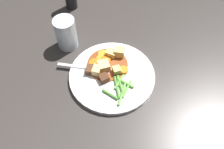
{
  "coord_description": "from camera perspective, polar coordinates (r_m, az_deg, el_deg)",
  "views": [
    {
      "loc": [
        -0.42,
        0.06,
        0.62
      ],
      "look_at": [
        0.0,
        0.0,
        0.01
      ],
      "focal_mm": 38.14,
      "sensor_mm": 36.0,
      "label": 1
    }
  ],
  "objects": [
    {
      "name": "carrot_slice_0",
      "position": [
        0.76,
        -4.22,
        2.65
      ],
      "size": [
        0.04,
        0.04,
        0.01
      ],
      "primitive_type": "cylinder",
      "rotation": [
        0.0,
        0.0,
        3.61
      ],
      "color": "orange",
      "rests_on": "dinner_plate"
    },
    {
      "name": "meat_chunk_1",
      "position": [
        0.72,
        -1.95,
        -0.87
      ],
      "size": [
        0.03,
        0.03,
        0.02
      ],
      "primitive_type": "cube",
      "rotation": [
        0.0,
        0.0,
        0.32
      ],
      "color": "#4C2B19",
      "rests_on": "dinner_plate"
    },
    {
      "name": "carrot_slice_5",
      "position": [
        0.75,
        -4.9,
        1.92
      ],
      "size": [
        0.03,
        0.03,
        0.01
      ],
      "primitive_type": "cylinder",
      "rotation": [
        0.0,
        0.0,
        2.35
      ],
      "color": "orange",
      "rests_on": "dinner_plate"
    },
    {
      "name": "carrot_slice_1",
      "position": [
        0.78,
        -2.22,
        4.9
      ],
      "size": [
        0.04,
        0.04,
        0.01
      ],
      "primitive_type": "cylinder",
      "rotation": [
        0.0,
        0.0,
        1.03
      ],
      "color": "orange",
      "rests_on": "dinner_plate"
    },
    {
      "name": "carrot_slice_6",
      "position": [
        0.75,
        -2.88,
        2.57
      ],
      "size": [
        0.03,
        0.03,
        0.01
      ],
      "primitive_type": "cylinder",
      "rotation": [
        0.0,
        0.0,
        6.13
      ],
      "color": "orange",
      "rests_on": "dinner_plate"
    },
    {
      "name": "potato_chunk_3",
      "position": [
        0.78,
        -0.21,
        5.09
      ],
      "size": [
        0.04,
        0.04,
        0.02
      ],
      "primitive_type": "cube",
      "rotation": [
        0.0,
        0.0,
        2.58
      ],
      "color": "#DBBC6B",
      "rests_on": "dinner_plate"
    },
    {
      "name": "carrot_slice_4",
      "position": [
        0.77,
        -2.66,
        3.83
      ],
      "size": [
        0.04,
        0.04,
        0.01
      ],
      "primitive_type": "cylinder",
      "rotation": [
        0.0,
        0.0,
        1.92
      ],
      "color": "orange",
      "rests_on": "dinner_plate"
    },
    {
      "name": "carrot_slice_2",
      "position": [
        0.74,
        2.8,
        0.99
      ],
      "size": [
        0.03,
        0.03,
        0.01
      ],
      "primitive_type": "cylinder",
      "rotation": [
        0.0,
        0.0,
        3.44
      ],
      "color": "orange",
      "rests_on": "dinner_plate"
    },
    {
      "name": "meat_chunk_0",
      "position": [
        0.74,
        -5.17,
        1.17
      ],
      "size": [
        0.04,
        0.03,
        0.02
      ],
      "primitive_type": "cube",
      "rotation": [
        0.0,
        0.0,
        4.46
      ],
      "color": "#56331E",
      "rests_on": "dinner_plate"
    },
    {
      "name": "green_bean_4",
      "position": [
        0.72,
        2.04,
        -1.24
      ],
      "size": [
        0.06,
        0.05,
        0.01
      ],
      "primitive_type": "cylinder",
      "rotation": [
        0.0,
        1.57,
        -0.63
      ],
      "color": "#66AD42",
      "rests_on": "dinner_plate"
    },
    {
      "name": "green_bean_3",
      "position": [
        0.7,
        2.4,
        -4.69
      ],
      "size": [
        0.07,
        0.04,
        0.01
      ],
      "primitive_type": "cylinder",
      "rotation": [
        0.0,
        1.57,
        -0.43
      ],
      "color": "#66AD42",
      "rests_on": "dinner_plate"
    },
    {
      "name": "green_bean_5",
      "position": [
        0.71,
        3.6,
        -3.41
      ],
      "size": [
        0.06,
        0.04,
        0.01
      ],
      "primitive_type": "cylinder",
      "rotation": [
        0.0,
        1.57,
        -0.59
      ],
      "color": "#66AD42",
      "rests_on": "dinner_plate"
    },
    {
      "name": "green_bean_6",
      "position": [
        0.71,
        1.15,
        -3.05
      ],
      "size": [
        0.08,
        0.01,
        0.01
      ],
      "primitive_type": "cylinder",
      "rotation": [
        0.0,
        1.57,
        0.03
      ],
      "color": "#4C8E33",
      "rests_on": "dinner_plate"
    },
    {
      "name": "ground_plane",
      "position": [
        0.75,
        0.0,
        -0.65
      ],
      "size": [
        3.0,
        3.0,
        0.0
      ],
      "primitive_type": "plane",
      "color": "#383330"
    },
    {
      "name": "potato_chunk_2",
      "position": [
        0.73,
        1.11,
        1.01
      ],
      "size": [
        0.03,
        0.03,
        0.02
      ],
      "primitive_type": "cube",
      "rotation": [
        0.0,
        0.0,
        4.87
      ],
      "color": "#DBBC6B",
      "rests_on": "dinner_plate"
    },
    {
      "name": "green_bean_1",
      "position": [
        0.69,
        -0.45,
        -4.82
      ],
      "size": [
        0.04,
        0.05,
        0.01
      ],
      "primitive_type": "cylinder",
      "rotation": [
        0.0,
        1.57,
        0.82
      ],
      "color": "#4C8E33",
      "rests_on": "dinner_plate"
    },
    {
      "name": "green_bean_2",
      "position": [
        0.73,
        1.33,
        -0.25
      ],
      "size": [
        0.08,
        0.01,
        0.01
      ],
      "primitive_type": "cylinder",
      "rotation": [
        0.0,
        1.57,
        -0.07
      ],
      "color": "#599E38",
      "rests_on": "dinner_plate"
    },
    {
      "name": "green_bean_7",
      "position": [
        0.72,
        3.22,
        -2.05
      ],
      "size": [
        0.04,
        0.05,
        0.01
      ],
      "primitive_type": "cylinder",
      "rotation": [
        0.0,
        1.57,
        0.85
      ],
      "color": "#66AD42",
      "rests_on": "dinner_plate"
    },
    {
      "name": "potato_chunk_0",
      "position": [
        0.74,
        -2.01,
        2.05
      ],
      "size": [
        0.04,
        0.04,
        0.03
      ],
      "primitive_type": "cube",
      "rotation": [
        0.0,
        0.0,
        0.14
      ],
      "color": "#E5CC7A",
      "rests_on": "dinner_plate"
    },
    {
      "name": "green_bean_0",
      "position": [
        0.71,
        2.05,
        -2.55
      ],
      "size": [
        0.07,
        0.02,
        0.01
      ],
      "primitive_type": "cylinder",
      "rotation": [
        0.0,
        1.57,
        0.11
      ],
      "color": "#599E38",
      "rests_on": "dinner_plate"
    },
    {
      "name": "potato_chunk_1",
      "position": [
        0.73,
        -3.69,
        0.98
      ],
      "size": [
        0.04,
        0.03,
        0.03
      ],
      "primitive_type": "cube",
      "rotation": [
        0.0,
        0.0,
        1.16
      ],
      "color": "#E5CC7A",
      "rests_on": "dinner_plate"
    },
    {
      "name": "carrot_slice_3",
      "position": [
        0.77,
        -1.6,
        3.38
      ],
      "size": [
        0.05,
        0.05,
        0.01
      ],
      "primitive_type": "cylinder",
      "rotation": [
        0.0,
        0.0,
        4.04
      ],
      "color": "orange",
      "rests_on": "dinner_plate"
    },
    {
      "name": "dinner_plate",
      "position": [
        0.74,
        0.0,
        -0.33
      ],
      "size": [
        0.27,
        0.27,
        0.01
      ],
      "primitive_type": "cylinder",
      "color": "white",
      "rests_on": "ground_plane"
    },
    {
      "name": "potato_chunk_4",
      "position": [
        0.77,
        1.78,
        5.34
      ],
      "size": [
        0.04,
        0.04,
        0.03
      ],
      "primitive_type": "cube",
      "rotation": [
        0.0,
        0.0,
        4.4
      ],
      "color": "#DBBC6B",
      "rests_on": "dinner_plate"
    },
    {
      "name": "water_glass",
      "position": [
        0.81,
        -10.97,
        9.65
      ],
      "size": [
        0.07,
        0.07,
        0.11
      ],
      "primitive_type": "cylinder",
      "color": "silver",
      "rests_on": "ground_plane"
    },
    {
      "name": "fork",
      "position": [
        0.76,
        -6.15,
        1.62
      ],
      "size": [
        0.07,
        0.17,
        0.0
      ],
      "color": "silver",
      "rests_on": "dinner_plate"
    },
    {
      "name": "stew_sauce",
      "position": [
        0.76,
        -1.1,
        2.46
      ],
      "size": [
        0.13,
        0.13,
        0.0
      ],
      "primitive_type": "cylinder",
      "color": "brown",
      "rests_on": "dinner_plate"
    }
  ]
}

